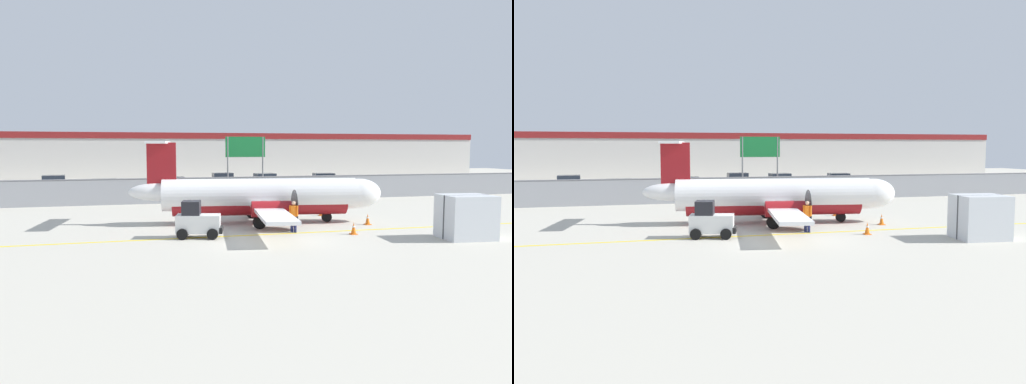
# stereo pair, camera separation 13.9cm
# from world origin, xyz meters

# --- Properties ---
(ground_plane) EXTENTS (140.00, 140.00, 0.01)m
(ground_plane) POSITION_xyz_m (0.00, 2.00, 0.00)
(ground_plane) COLOR #B7B2A3
(perimeter_fence) EXTENTS (98.00, 0.10, 2.10)m
(perimeter_fence) POSITION_xyz_m (0.00, 18.00, 1.12)
(perimeter_fence) COLOR gray
(perimeter_fence) RESTS_ON ground
(parking_lot_strip) EXTENTS (98.00, 17.00, 0.12)m
(parking_lot_strip) POSITION_xyz_m (0.00, 29.50, 0.06)
(parking_lot_strip) COLOR #38383A
(parking_lot_strip) RESTS_ON ground
(background_building) EXTENTS (91.00, 8.10, 6.50)m
(background_building) POSITION_xyz_m (0.00, 47.99, 3.26)
(background_building) COLOR beige
(background_building) RESTS_ON ground
(commuter_airplane) EXTENTS (15.31, 16.06, 4.92)m
(commuter_airplane) POSITION_xyz_m (1.48, 5.88, 1.60)
(commuter_airplane) COLOR white
(commuter_airplane) RESTS_ON ground
(baggage_tug) EXTENTS (2.53, 1.83, 1.88)m
(baggage_tug) POSITION_xyz_m (-3.16, 1.99, 0.86)
(baggage_tug) COLOR silver
(baggage_tug) RESTS_ON ground
(ground_crew_worker) EXTENTS (0.48, 0.48, 1.70)m
(ground_crew_worker) POSITION_xyz_m (2.08, 2.28, 0.95)
(ground_crew_worker) COLOR #191E4C
(ground_crew_worker) RESTS_ON ground
(cargo_container) EXTENTS (2.59, 2.23, 2.20)m
(cargo_container) POSITION_xyz_m (9.83, -1.65, 1.10)
(cargo_container) COLOR silver
(cargo_container) RESTS_ON ground
(traffic_cone_near_left) EXTENTS (0.36, 0.36, 0.64)m
(traffic_cone_near_left) POSITION_xyz_m (4.93, 0.88, 0.31)
(traffic_cone_near_left) COLOR orange
(traffic_cone_near_left) RESTS_ON ground
(traffic_cone_near_right) EXTENTS (0.36, 0.36, 0.64)m
(traffic_cone_near_right) POSITION_xyz_m (7.20, 3.70, 0.31)
(traffic_cone_near_right) COLOR orange
(traffic_cone_near_right) RESTS_ON ground
(traffic_cone_far_left) EXTENTS (0.36, 0.36, 0.64)m
(traffic_cone_far_left) POSITION_xyz_m (6.03, 8.05, 0.31)
(traffic_cone_far_left) COLOR orange
(traffic_cone_far_left) RESTS_ON ground
(parked_car_0) EXTENTS (4.36, 2.35, 1.58)m
(parked_car_0) POSITION_xyz_m (-13.89, 31.79, 0.89)
(parked_car_0) COLOR silver
(parked_car_0) RESTS_ON parking_lot_strip
(parked_car_1) EXTENTS (4.33, 2.29, 1.58)m
(parked_car_1) POSITION_xyz_m (-8.60, 24.27, 0.89)
(parked_car_1) COLOR gray
(parked_car_1) RESTS_ON parking_lot_strip
(parked_car_2) EXTENTS (4.21, 2.02, 1.58)m
(parked_car_2) POSITION_xyz_m (-2.11, 25.79, 0.89)
(parked_car_2) COLOR red
(parked_car_2) RESTS_ON parking_lot_strip
(parked_car_3) EXTENTS (4.22, 2.04, 1.58)m
(parked_car_3) POSITION_xyz_m (3.83, 32.13, 0.89)
(parked_car_3) COLOR slate
(parked_car_3) RESTS_ON parking_lot_strip
(parked_car_4) EXTENTS (4.30, 2.22, 1.58)m
(parked_car_4) POSITION_xyz_m (8.13, 29.89, 0.89)
(parked_car_4) COLOR slate
(parked_car_4) RESTS_ON parking_lot_strip
(parked_car_5) EXTENTS (4.34, 2.31, 1.58)m
(parked_car_5) POSITION_xyz_m (14.56, 28.64, 0.89)
(parked_car_5) COLOR silver
(parked_car_5) RESTS_ON parking_lot_strip
(highway_sign) EXTENTS (3.60, 0.14, 5.50)m
(highway_sign) POSITION_xyz_m (3.72, 20.22, 4.14)
(highway_sign) COLOR slate
(highway_sign) RESTS_ON ground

